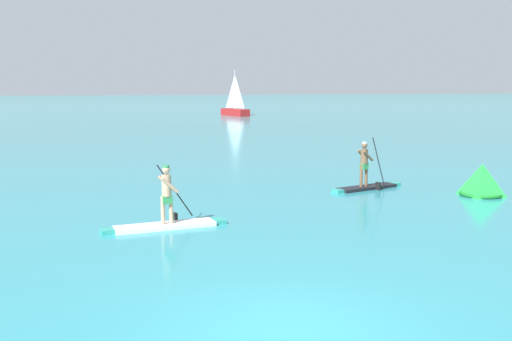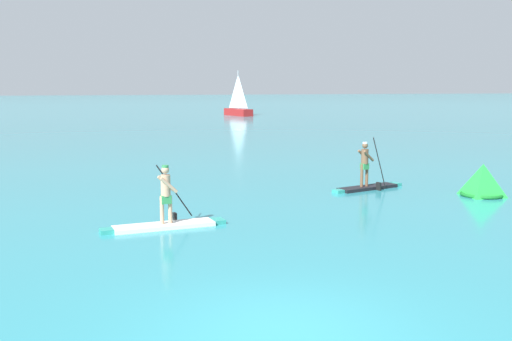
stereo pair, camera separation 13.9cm
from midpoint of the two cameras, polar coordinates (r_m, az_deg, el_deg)
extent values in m
plane|color=teal|center=(9.74, 3.15, -15.03)|extent=(440.00, 440.00, 0.00)
cube|color=white|center=(16.43, -8.49, -5.22)|extent=(2.78, 1.01, 0.11)
cube|color=teal|center=(16.85, -3.43, -4.80)|extent=(0.40, 0.51, 0.11)
cube|color=teal|center=(16.15, -13.77, -5.60)|extent=(0.39, 0.45, 0.11)
cylinder|color=tan|center=(16.38, -7.91, -3.69)|extent=(0.11, 0.11, 0.76)
cylinder|color=tan|center=(16.33, -8.68, -3.75)|extent=(0.11, 0.11, 0.76)
cube|color=#338C4C|center=(16.30, -8.31, -2.73)|extent=(0.29, 0.25, 0.22)
cylinder|color=tan|center=(16.23, -8.34, -1.41)|extent=(0.26, 0.26, 0.58)
sphere|color=tan|center=(16.17, -8.37, 0.06)|extent=(0.21, 0.21, 0.21)
cylinder|color=#338C4C|center=(16.15, -8.38, 0.40)|extent=(0.18, 0.18, 0.06)
cylinder|color=tan|center=(16.38, -8.30, -1.22)|extent=(0.49, 0.15, 0.47)
cylinder|color=tan|center=(16.09, -8.04, -1.39)|extent=(0.49, 0.15, 0.47)
cylinder|color=black|center=(16.78, -7.53, -1.92)|extent=(1.00, 0.16, 1.51)
cube|color=black|center=(16.93, -7.48, -4.53)|extent=(0.10, 0.21, 0.32)
cube|color=black|center=(22.58, 10.72, -1.61)|extent=(2.58, 1.33, 0.12)
cube|color=teal|center=(23.56, 13.21, -1.27)|extent=(0.43, 0.49, 0.12)
cube|color=teal|center=(21.64, 8.01, -1.96)|extent=(0.41, 0.44, 0.12)
cylinder|color=brown|center=(22.47, 10.66, -0.42)|extent=(0.11, 0.11, 0.84)
cylinder|color=brown|center=(22.30, 10.19, -0.47)|extent=(0.11, 0.11, 0.84)
cube|color=#338C4C|center=(22.34, 10.45, 0.40)|extent=(0.31, 0.29, 0.22)
cylinder|color=brown|center=(22.29, 10.47, 1.31)|extent=(0.26, 0.26, 0.54)
sphere|color=brown|center=(22.25, 10.50, 2.35)|extent=(0.21, 0.21, 0.21)
cylinder|color=white|center=(22.24, 10.51, 2.60)|extent=(0.18, 0.18, 0.06)
cylinder|color=brown|center=(22.43, 10.30, 1.44)|extent=(0.50, 0.24, 0.45)
cylinder|color=brown|center=(22.21, 10.84, 1.37)|extent=(0.50, 0.24, 0.45)
cylinder|color=black|center=(22.27, 11.82, 0.72)|extent=(0.68, 0.24, 1.90)
cube|color=black|center=(22.40, 11.75, -1.51)|extent=(0.14, 0.21, 0.32)
pyramid|color=green|center=(22.23, 20.90, -0.84)|extent=(1.73, 1.73, 1.12)
torus|color=#167226|center=(22.31, 20.83, -2.11)|extent=(1.47, 1.47, 0.12)
cube|color=#A51E1E|center=(75.21, -1.65, 5.56)|extent=(2.67, 5.24, 0.85)
cylinder|color=#B2B2B7|center=(75.14, -1.66, 7.69)|extent=(0.12, 0.12, 4.73)
pyramid|color=white|center=(75.14, -1.66, 7.54)|extent=(1.29, 1.96, 4.15)
camera|label=1|loc=(0.07, -89.80, 0.03)|focal=42.10mm
camera|label=2|loc=(0.07, 90.20, -0.03)|focal=42.10mm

